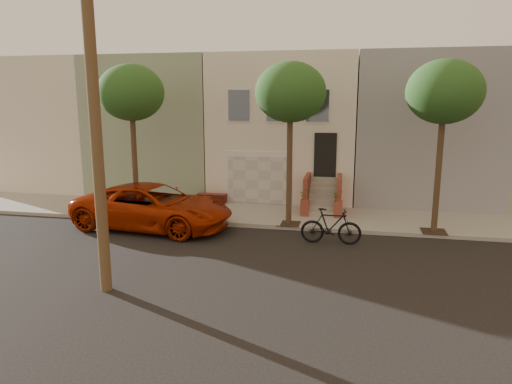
# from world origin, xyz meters

# --- Properties ---
(ground) EXTENTS (90.00, 90.00, 0.00)m
(ground) POSITION_xyz_m (0.00, 0.00, 0.00)
(ground) COLOR black
(ground) RESTS_ON ground
(sidewalk) EXTENTS (40.00, 3.70, 0.15)m
(sidewalk) POSITION_xyz_m (0.00, 5.35, 0.07)
(sidewalk) COLOR gray
(sidewalk) RESTS_ON ground
(house_row) EXTENTS (33.10, 11.70, 7.00)m
(house_row) POSITION_xyz_m (0.00, 11.19, 3.64)
(house_row) COLOR beige
(house_row) RESTS_ON sidewalk
(tree_left) EXTENTS (2.70, 2.57, 6.30)m
(tree_left) POSITION_xyz_m (-5.50, 3.90, 5.26)
(tree_left) COLOR #2D2116
(tree_left) RESTS_ON sidewalk
(tree_mid) EXTENTS (2.70, 2.57, 6.30)m
(tree_mid) POSITION_xyz_m (1.00, 3.90, 5.26)
(tree_mid) COLOR #2D2116
(tree_mid) RESTS_ON sidewalk
(tree_right) EXTENTS (2.70, 2.57, 6.30)m
(tree_right) POSITION_xyz_m (6.50, 3.90, 5.26)
(tree_right) COLOR #2D2116
(tree_right) RESTS_ON sidewalk
(pickup_truck) EXTENTS (6.55, 3.54, 1.75)m
(pickup_truck) POSITION_xyz_m (-4.25, 2.74, 0.87)
(pickup_truck) COLOR #A12102
(pickup_truck) RESTS_ON ground
(motorcycle) EXTENTS (2.14, 0.62, 1.28)m
(motorcycle) POSITION_xyz_m (2.74, 2.10, 0.64)
(motorcycle) COLOR black
(motorcycle) RESTS_ON ground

